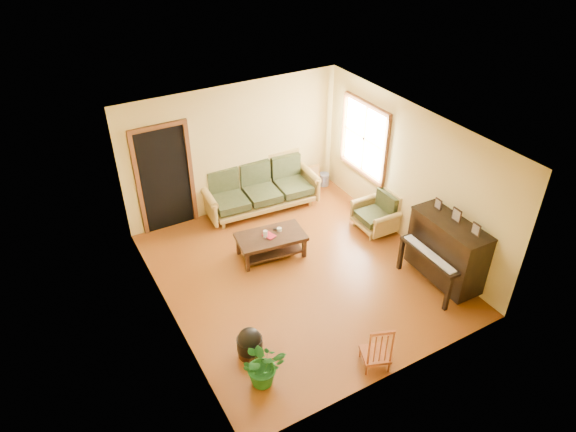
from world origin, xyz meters
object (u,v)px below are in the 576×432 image
sofa (261,188)px  footstool (250,345)px  armchair (375,212)px  red_chair (376,344)px  piano (447,252)px  coffee_table (271,245)px  potted_plant (263,365)px  ceramic_crock (324,179)px

sofa → footstool: bearing=-115.5°
armchair → red_chair: size_ratio=0.99×
armchair → piano: (0.08, -1.77, 0.20)m
footstool → red_chair: 1.78m
coffee_table → potted_plant: potted_plant is taller
ceramic_crock → piano: bearing=-90.0°
red_chair → potted_plant: 1.57m
footstool → red_chair: red_chair is taller
sofa → ceramic_crock: sofa is taller
sofa → piano: piano is taller
sofa → piano: (1.64, -3.50, 0.10)m
piano → red_chair: piano is taller
coffee_table → footstool: 2.32m
armchair → red_chair: bearing=-126.2°
red_chair → potted_plant: size_ratio=1.21×
potted_plant → sofa: bearing=63.3°
footstool → red_chair: size_ratio=0.47×
coffee_table → armchair: 2.14m
armchair → piano: size_ratio=0.58×
piano → ceramic_crock: size_ratio=4.83×
coffee_table → footstool: bearing=-125.4°
potted_plant → coffee_table: bearing=60.0°
coffee_table → potted_plant: 2.79m
sofa → coffee_table: (-0.56, -1.47, -0.27)m
ceramic_crock → potted_plant: potted_plant is taller
coffee_table → armchair: armchair is taller
sofa → piano: size_ratio=1.70×
red_chair → ceramic_crock: size_ratio=2.85×
sofa → footstool: (-1.91, -3.36, -0.32)m
coffee_table → footstool: coffee_table is taller
sofa → footstool: 3.88m
ceramic_crock → red_chair: bearing=-114.7°
armchair → red_chair: red_chair is taller
coffee_table → piano: 3.01m
sofa → potted_plant: 4.35m
potted_plant → armchair: bearing=31.6°
armchair → coffee_table: bearing=174.1°
red_chair → footstool: bearing=165.2°
sofa → armchair: (1.55, -1.73, -0.10)m
footstool → potted_plant: potted_plant is taller
sofa → footstool: sofa is taller
footstool → potted_plant: bearing=-95.0°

